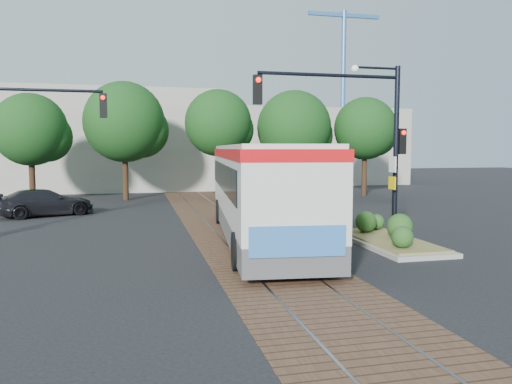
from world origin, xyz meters
TOP-DOWN VIEW (x-y plane):
  - ground at (0.00, 0.00)m, footprint 120.00×120.00m
  - trackbed at (0.00, 4.00)m, footprint 3.60×40.00m
  - tree_row at (1.21, 16.42)m, footprint 26.40×5.60m
  - warehouses at (-0.53, 28.75)m, footprint 40.00×13.00m
  - crane at (18.00, 34.00)m, footprint 8.00×0.50m
  - city_bus at (0.67, 1.09)m, footprint 4.12×13.23m
  - traffic_island at (4.82, -0.90)m, footprint 2.20×5.20m
  - signal_pole_main at (3.86, -0.81)m, footprint 5.49×0.46m
  - signal_pole_left at (-8.37, 4.00)m, footprint 4.99×0.34m
  - parked_car at (-8.28, 9.80)m, footprint 5.03×3.60m

SIDE VIEW (x-z plane):
  - ground at x=0.00m, z-range 0.00..0.00m
  - trackbed at x=0.00m, z-range 0.00..0.02m
  - traffic_island at x=4.82m, z-range -0.24..0.89m
  - parked_car at x=-8.28m, z-range 0.00..1.35m
  - city_bus at x=0.67m, z-range 0.20..3.68m
  - warehouses at x=-0.53m, z-range -0.19..7.81m
  - signal_pole_left at x=-8.37m, z-range 0.86..6.86m
  - signal_pole_main at x=3.86m, z-range 1.16..7.16m
  - tree_row at x=1.21m, z-range 1.01..8.69m
  - crane at x=18.00m, z-range 1.88..19.88m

